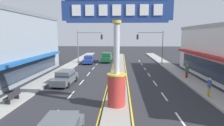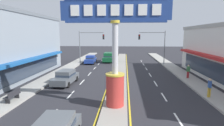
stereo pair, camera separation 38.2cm
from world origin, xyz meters
TOP-DOWN VIEW (x-y plane):
  - median_strip at (0.00, 18.00)m, footprint 1.86×52.00m
  - sidewalk_left at (-8.67, 16.00)m, footprint 2.28×60.00m
  - sidewalk_right at (8.67, 16.00)m, footprint 2.28×60.00m
  - lane_markings at (-0.00, 16.65)m, footprint 8.60×52.00m
  - district_sign at (0.00, 6.67)m, footprint 7.81×1.42m
  - traffic_light_left_side at (-6.17, 27.21)m, footprint 4.86×0.46m
  - traffic_light_right_side at (6.17, 26.60)m, footprint 4.86×0.46m
  - suv_near_right_lane at (-2.58, 29.33)m, footprint 2.06×4.65m
  - sedan_far_right_lane at (-5.88, 27.33)m, footprint 1.91×4.34m
  - sedan_mid_left_lane at (-5.88, 12.73)m, footprint 2.02×4.39m
  - street_bench at (-8.26, 6.90)m, footprint 0.48×1.60m
  - pedestrian_near_kerb at (8.53, 15.80)m, footprint 0.44×0.30m
  - pedestrian_far_side at (7.94, 8.94)m, footprint 0.30×0.44m

SIDE VIEW (x-z plane):
  - lane_markings at x=0.00m, z-range 0.00..0.01m
  - median_strip at x=0.00m, z-range 0.00..0.14m
  - sidewalk_left at x=-8.67m, z-range 0.00..0.18m
  - sidewalk_right at x=8.67m, z-range 0.00..0.18m
  - street_bench at x=-8.26m, z-range 0.21..1.09m
  - sedan_far_right_lane at x=-5.88m, z-range 0.02..1.55m
  - sedan_mid_left_lane at x=-5.88m, z-range 0.02..1.55m
  - suv_near_right_lane at x=-2.58m, z-range 0.03..1.93m
  - pedestrian_far_side at x=7.94m, z-range 0.29..1.93m
  - pedestrian_near_kerb at x=8.53m, z-range 0.29..1.94m
  - district_sign at x=0.00m, z-range 0.01..7.86m
  - traffic_light_left_side at x=-6.17m, z-range 1.15..7.35m
  - traffic_light_right_side at x=6.17m, z-range 1.15..7.35m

